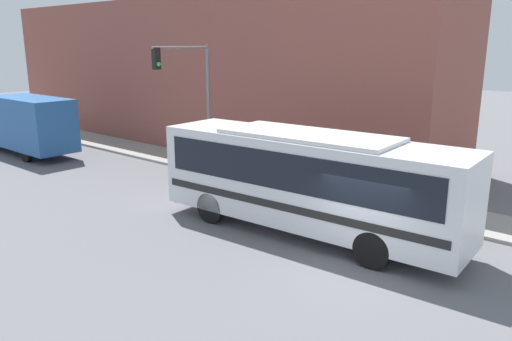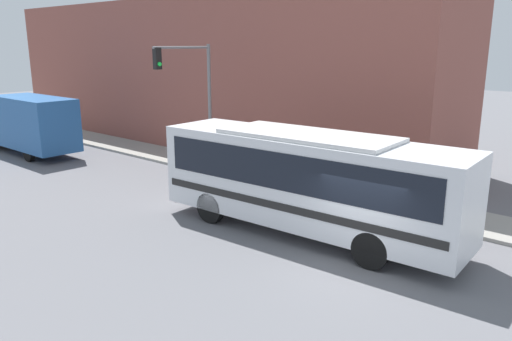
# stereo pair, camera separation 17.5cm
# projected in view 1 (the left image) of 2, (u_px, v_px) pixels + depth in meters

# --- Properties ---
(ground_plane) EXTENTS (120.00, 120.00, 0.00)m
(ground_plane) POSITION_uv_depth(u_px,v_px,m) (357.00, 269.00, 13.72)
(ground_plane) COLOR slate
(sidewalk) EXTENTS (2.58, 70.00, 0.12)m
(sidewalk) POSITION_uv_depth(u_px,v_px,m) (114.00, 144.00, 30.53)
(sidewalk) COLOR gray
(sidewalk) RESTS_ON ground_plane
(building_facade) EXTENTS (6.00, 31.93, 8.57)m
(building_facade) POSITION_uv_depth(u_px,v_px,m) (197.00, 73.00, 30.76)
(building_facade) COLOR brown
(building_facade) RESTS_ON ground_plane
(city_bus) EXTENTS (3.04, 10.33, 3.33)m
(city_bus) POSITION_uv_depth(u_px,v_px,m) (307.00, 176.00, 15.84)
(city_bus) COLOR silver
(city_bus) RESTS_ON ground_plane
(delivery_truck) EXTENTS (2.29, 7.99, 3.23)m
(delivery_truck) POSITION_uv_depth(u_px,v_px,m) (25.00, 123.00, 27.74)
(delivery_truck) COLOR #265999
(delivery_truck) RESTS_ON ground_plane
(fire_hydrant) EXTENTS (0.25, 0.34, 0.79)m
(fire_hydrant) POSITION_uv_depth(u_px,v_px,m) (372.00, 195.00, 18.77)
(fire_hydrant) COLOR red
(fire_hydrant) RESTS_ON sidewalk
(traffic_light_pole) EXTENTS (3.28, 0.35, 5.90)m
(traffic_light_pole) POSITION_uv_depth(u_px,v_px,m) (191.00, 87.00, 22.74)
(traffic_light_pole) COLOR slate
(traffic_light_pole) RESTS_ON sidewalk
(parking_meter) EXTENTS (0.14, 0.14, 1.35)m
(parking_meter) POSITION_uv_depth(u_px,v_px,m) (254.00, 159.00, 22.28)
(parking_meter) COLOR slate
(parking_meter) RESTS_ON sidewalk
(pedestrian_near_corner) EXTENTS (0.34, 0.34, 1.77)m
(pedestrian_near_corner) POSITION_uv_depth(u_px,v_px,m) (207.00, 144.00, 25.57)
(pedestrian_near_corner) COLOR slate
(pedestrian_near_corner) RESTS_ON sidewalk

